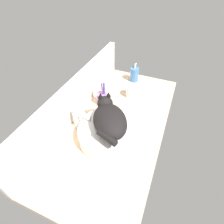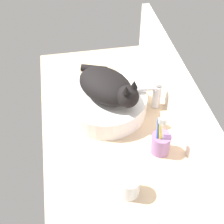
{
  "view_description": "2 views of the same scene",
  "coord_description": "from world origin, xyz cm",
  "px_view_note": "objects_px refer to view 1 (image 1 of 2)",
  "views": [
    {
      "loc": [
        -69.39,
        -25.65,
        77.91
      ],
      "look_at": [
        -2.3,
        1.91,
        9.99
      ],
      "focal_mm": 28.0,
      "sensor_mm": 36.0,
      "label": 1
    },
    {
      "loc": [
        82.22,
        -15.52,
        94.25
      ],
      "look_at": [
        0.77,
        -0.88,
        11.86
      ],
      "focal_mm": 50.0,
      "sensor_mm": 36.0,
      "label": 2
    }
  ],
  "objects_px": {
    "soap_dispenser": "(134,74)",
    "faucet": "(78,118)",
    "water_glass": "(131,92)",
    "sink_basin": "(110,133)",
    "cat": "(109,119)",
    "toothbrush_cup": "(102,98)"
  },
  "relations": [
    {
      "from": "faucet",
      "to": "soap_dispenser",
      "type": "bearing_deg",
      "value": -14.47
    },
    {
      "from": "soap_dispenser",
      "to": "faucet",
      "type": "bearing_deg",
      "value": 165.53
    },
    {
      "from": "sink_basin",
      "to": "cat",
      "type": "distance_m",
      "value": 0.1
    },
    {
      "from": "water_glass",
      "to": "toothbrush_cup",
      "type": "bearing_deg",
      "value": 134.6
    },
    {
      "from": "sink_basin",
      "to": "cat",
      "type": "relative_size",
      "value": 1.14
    },
    {
      "from": "toothbrush_cup",
      "to": "soap_dispenser",
      "type": "bearing_deg",
      "value": -17.57
    },
    {
      "from": "cat",
      "to": "soap_dispenser",
      "type": "relative_size",
      "value": 2.11
    },
    {
      "from": "water_glass",
      "to": "soap_dispenser",
      "type": "bearing_deg",
      "value": 11.62
    },
    {
      "from": "water_glass",
      "to": "cat",
      "type": "bearing_deg",
      "value": 179.88
    },
    {
      "from": "sink_basin",
      "to": "toothbrush_cup",
      "type": "height_order",
      "value": "toothbrush_cup"
    },
    {
      "from": "faucet",
      "to": "water_glass",
      "type": "relative_size",
      "value": 1.71
    },
    {
      "from": "faucet",
      "to": "soap_dispenser",
      "type": "distance_m",
      "value": 0.62
    },
    {
      "from": "sink_basin",
      "to": "soap_dispenser",
      "type": "xyz_separation_m",
      "value": [
        0.61,
        0.05,
        0.01
      ]
    },
    {
      "from": "faucet",
      "to": "water_glass",
      "type": "height_order",
      "value": "faucet"
    },
    {
      "from": "sink_basin",
      "to": "faucet",
      "type": "height_order",
      "value": "faucet"
    },
    {
      "from": "cat",
      "to": "toothbrush_cup",
      "type": "relative_size",
      "value": 1.62
    },
    {
      "from": "water_glass",
      "to": "sink_basin",
      "type": "bearing_deg",
      "value": -178.91
    },
    {
      "from": "sink_basin",
      "to": "faucet",
      "type": "relative_size",
      "value": 2.53
    },
    {
      "from": "cat",
      "to": "water_glass",
      "type": "bearing_deg",
      "value": -0.12
    },
    {
      "from": "cat",
      "to": "soap_dispenser",
      "type": "distance_m",
      "value": 0.61
    },
    {
      "from": "toothbrush_cup",
      "to": "water_glass",
      "type": "height_order",
      "value": "toothbrush_cup"
    },
    {
      "from": "sink_basin",
      "to": "toothbrush_cup",
      "type": "distance_m",
      "value": 0.3
    }
  ]
}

